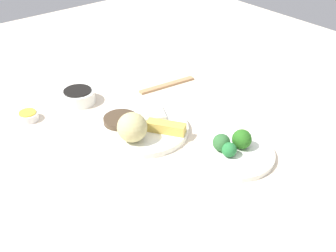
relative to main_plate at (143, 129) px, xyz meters
The scene contains 15 objects.
tabletop 0.02m from the main_plate, 149.20° to the right, with size 2.20×2.20×0.02m, color beige.
main_plate is the anchor object (origin of this frame).
rice_scoop 0.08m from the main_plate, 59.55° to the right, with size 0.08×0.08×0.08m, color tan.
spring_roll 0.07m from the main_plate, 30.45° to the left, with size 0.11×0.03×0.03m, color gold.
crab_rangoon_wonton 0.07m from the main_plate, 120.45° to the left, with size 0.07×0.07×0.01m, color beige.
stir_fry_heap 0.07m from the main_plate, 149.55° to the right, with size 0.10×0.10×0.02m, color #453525.
broccoli_plate 0.26m from the main_plate, 25.30° to the left, with size 0.21×0.21×0.01m, color white.
broccoli_floret_0 0.23m from the main_plate, 23.81° to the left, with size 0.04×0.04×0.04m, color #2E6230.
broccoli_floret_1 0.27m from the main_plate, 30.91° to the left, with size 0.05×0.05×0.05m, color #27651B.
broccoli_floret_2 0.26m from the main_plate, 20.41° to the left, with size 0.04×0.04×0.04m, color #257135.
soy_sauce_bowl 0.26m from the main_plate, 167.59° to the right, with size 0.10×0.10×0.04m, color white.
soy_sauce_bowl_liquid 0.27m from the main_plate, 167.59° to the right, with size 0.08×0.08×0.00m, color black.
sauce_ramekin_hot_mustard 0.34m from the main_plate, 139.72° to the right, with size 0.06×0.06×0.02m, color white.
sauce_ramekin_hot_mustard_liquid 0.34m from the main_plate, 139.72° to the right, with size 0.05×0.05×0.00m, color gold.
chopsticks_pair 0.28m from the main_plate, 127.40° to the left, with size 0.20×0.02×0.01m, color tan.
Camera 1 is at (0.82, -0.57, 0.68)m, focal length 46.38 mm.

